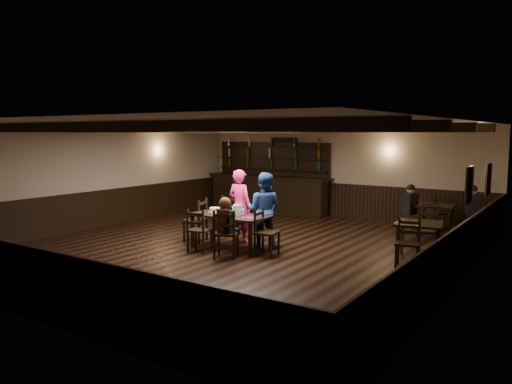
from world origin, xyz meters
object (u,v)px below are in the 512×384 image
Objects in this scene: dining_table at (231,218)px; cake at (215,210)px; chair_near_left at (198,227)px; woman_pink at (240,206)px; bar_counter at (269,189)px; chair_near_right at (225,230)px; man_blue at (264,210)px.

dining_table is 5.69× the size of cake.
woman_pink is (0.13, 1.34, 0.30)m from chair_near_left.
chair_near_left is 1.38m from woman_pink.
chair_near_left is at bearing -117.95° from dining_table.
cake is at bearing 67.66° from woman_pink.
chair_near_right is at bearing -65.78° from bar_counter.
chair_near_right is 1.35m from man_blue.
dining_table is at bearing 62.05° from chair_near_left.
man_blue is at bearing 55.36° from chair_near_left.
bar_counter is (-2.11, 4.89, 0.05)m from dining_table.
cake is (-0.50, 0.09, 0.11)m from dining_table.
chair_near_right is 1.29m from cake.
bar_counter reaches higher than cake.
cake is at bearing 100.68° from chair_near_left.
chair_near_left reaches higher than dining_table.
woman_pink is (-0.23, 0.66, 0.16)m from dining_table.
woman_pink is 0.64m from cake.
cake is at bearing -71.47° from bar_counter.
bar_counter is at bearing -63.25° from woman_pink.
chair_near_left is 0.82m from cake.
bar_counter is at bearing 114.22° from chair_near_right.
man_blue is at bearing 174.49° from woman_pink.
man_blue is (0.85, 1.23, 0.28)m from chair_near_left.
man_blue reaches higher than chair_near_left.
bar_counter is at bearing 108.53° from cake.
bar_counter is (-1.76, 5.57, 0.19)m from chair_near_left.
chair_near_right is 1.60m from woman_pink.
man_blue is at bearing 48.45° from dining_table.
dining_table is 0.78m from chair_near_left.
dining_table is 1.75× the size of chair_near_right.
chair_near_left reaches higher than cake.
dining_table is 0.52m from cake.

